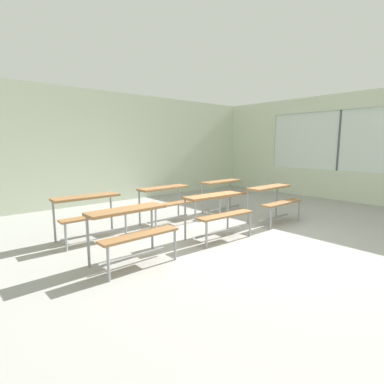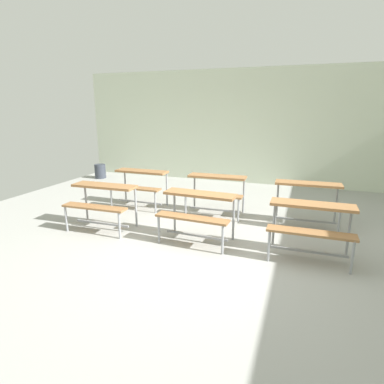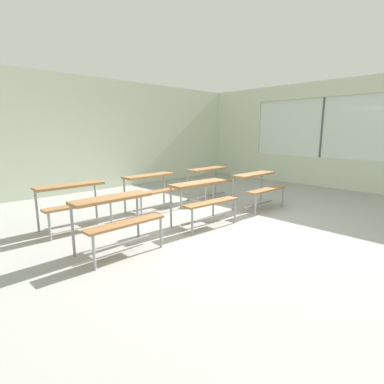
# 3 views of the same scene
# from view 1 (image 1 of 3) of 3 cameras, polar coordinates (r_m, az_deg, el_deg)

# --- Properties ---
(ground) EXTENTS (10.00, 9.00, 0.05)m
(ground) POSITION_cam_1_polar(r_m,az_deg,el_deg) (5.29, 7.98, -8.90)
(ground) COLOR #9E9E99
(wall_back) EXTENTS (10.00, 0.12, 3.00)m
(wall_back) POSITION_cam_1_polar(r_m,az_deg,el_deg) (8.68, -14.92, 8.12)
(wall_back) COLOR beige
(wall_back) RESTS_ON ground
(wall_right) EXTENTS (0.12, 9.00, 3.00)m
(wall_right) POSITION_cam_1_polar(r_m,az_deg,el_deg) (9.35, 29.70, 6.97)
(wall_right) COLOR beige
(wall_right) RESTS_ON ground
(desk_bench_r0c0) EXTENTS (1.11, 0.62, 0.74)m
(desk_bench_r0c0) POSITION_cam_1_polar(r_m,az_deg,el_deg) (4.09, -11.48, -5.77)
(desk_bench_r0c0) COLOR olive
(desk_bench_r0c0) RESTS_ON ground
(desk_bench_r0c1) EXTENTS (1.13, 0.65, 0.74)m
(desk_bench_r0c1) POSITION_cam_1_polar(r_m,az_deg,el_deg) (5.12, 4.85, -2.62)
(desk_bench_r0c1) COLOR olive
(desk_bench_r0c1) RESTS_ON ground
(desk_bench_r0c2) EXTENTS (1.10, 0.60, 0.74)m
(desk_bench_r0c2) POSITION_cam_1_polar(r_m,az_deg,el_deg) (6.35, 15.25, -0.64)
(desk_bench_r0c2) COLOR olive
(desk_bench_r0c2) RESTS_ON ground
(desk_bench_r1c0) EXTENTS (1.10, 0.60, 0.74)m
(desk_bench_r1c0) POSITION_cam_1_polar(r_m,az_deg,el_deg) (5.28, -18.96, -2.74)
(desk_bench_r1c0) COLOR olive
(desk_bench_r1c0) RESTS_ON ground
(desk_bench_r1c1) EXTENTS (1.12, 0.62, 0.74)m
(desk_bench_r1c1) POSITION_cam_1_polar(r_m,az_deg,el_deg) (6.06, -4.77, -0.79)
(desk_bench_r1c1) COLOR olive
(desk_bench_r1c1) RESTS_ON ground
(desk_bench_r1c2) EXTENTS (1.12, 0.63, 0.74)m
(desk_bench_r1c2) POSITION_cam_1_polar(r_m,az_deg,el_deg) (7.11, 6.28, 0.64)
(desk_bench_r1c2) COLOR olive
(desk_bench_r1c2) RESTS_ON ground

